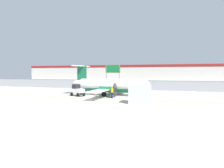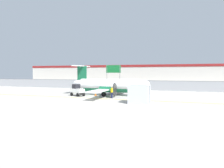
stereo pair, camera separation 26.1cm
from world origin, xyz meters
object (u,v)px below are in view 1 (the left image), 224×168
object	(u,v)px
cargo_container	(140,94)
traffic_cone_near_right	(79,91)
ground_crew_worker	(112,92)
parked_car_0	(97,81)
parked_car_2	(146,83)
traffic_cone_near_left	(96,94)
parked_car_1	(107,84)
traffic_cone_far_left	(134,96)
parked_car_3	(182,84)
highway_sign	(113,71)
commuter_airplane	(111,86)
baggage_tug	(77,91)

from	to	relation	value
cargo_container	traffic_cone_near_right	bearing A→B (deg)	145.00
ground_crew_worker	cargo_container	xyz separation A→B (m)	(4.70, -3.65, 0.15)
cargo_container	traffic_cone_near_right	world-z (taller)	cargo_container
parked_car_0	parked_car_2	xyz separation A→B (m)	(16.99, -7.02, 0.00)
traffic_cone_near_left	traffic_cone_near_right	distance (m)	5.99
traffic_cone_near_right	parked_car_1	distance (m)	14.53
traffic_cone_near_right	traffic_cone_far_left	world-z (taller)	same
parked_car_1	parked_car_3	distance (m)	18.76
cargo_container	highway_sign	size ratio (longest dim) A/B	0.44
parked_car_1	parked_car_2	xyz separation A→B (m)	(9.39, 5.33, 0.00)
commuter_airplane	parked_car_0	xyz separation A→B (m)	(-14.38, 29.21, -0.71)
baggage_tug	ground_crew_worker	bearing A→B (deg)	13.44
baggage_tug	traffic_cone_near_left	xyz separation A→B (m)	(2.54, 1.38, -0.54)
cargo_container	traffic_cone_far_left	world-z (taller)	cargo_container
parked_car_0	parked_car_1	distance (m)	14.51
commuter_airplane	parked_car_1	distance (m)	18.18
commuter_airplane	parked_car_0	world-z (taller)	commuter_airplane
parked_car_2	highway_sign	xyz separation A→B (m)	(-6.77, -8.26, 3.24)
commuter_airplane	traffic_cone_near_right	distance (m)	7.58
cargo_container	parked_car_2	world-z (taller)	cargo_container
parked_car_0	parked_car_3	distance (m)	27.22
cargo_container	traffic_cone_near_left	xyz separation A→B (m)	(-8.25, 5.99, -0.79)
traffic_cone_near_right	parked_car_3	size ratio (longest dim) A/B	0.15
parked_car_0	highway_sign	bearing A→B (deg)	-60.04
parked_car_1	parked_car_2	distance (m)	10.80
traffic_cone_far_left	highway_sign	distance (m)	19.11
traffic_cone_far_left	parked_car_3	world-z (taller)	parked_car_3
baggage_tug	highway_sign	world-z (taller)	highway_sign
traffic_cone_near_right	traffic_cone_far_left	bearing A→B (deg)	-24.10
baggage_tug	traffic_cone_near_right	world-z (taller)	baggage_tug
traffic_cone_near_left	parked_car_3	size ratio (longest dim) A/B	0.15
traffic_cone_near_left	parked_car_3	bearing A→B (deg)	57.99
traffic_cone_near_right	parked_car_2	bearing A→B (deg)	63.95
baggage_tug	highway_sign	xyz separation A→B (m)	(0.68, 16.56, 3.28)
ground_crew_worker	traffic_cone_near_right	distance (m)	10.27
ground_crew_worker	parked_car_1	distance (m)	21.98
commuter_airplane	parked_car_3	world-z (taller)	commuter_airplane
traffic_cone_far_left	highway_sign	size ratio (longest dim) A/B	0.12
traffic_cone_near_left	parked_car_1	xyz separation A→B (m)	(-4.48, 18.12, 0.58)
parked_car_0	baggage_tug	bearing A→B (deg)	-77.13
ground_crew_worker	traffic_cone_far_left	world-z (taller)	ground_crew_worker
parked_car_0	highway_sign	xyz separation A→B (m)	(10.22, -15.29, 3.24)
parked_car_3	parked_car_0	bearing A→B (deg)	169.68
traffic_cone_far_left	parked_car_2	xyz separation A→B (m)	(-1.71, 24.96, 0.58)
highway_sign	traffic_cone_far_left	bearing A→B (deg)	-63.06
traffic_cone_near_right	parked_car_1	bearing A→B (deg)	88.77
traffic_cone_near_right	parked_car_2	size ratio (longest dim) A/B	0.15
traffic_cone_near_left	traffic_cone_near_right	xyz separation A→B (m)	(-4.79, 3.60, 0.00)
parked_car_2	parked_car_1	bearing A→B (deg)	-155.18
cargo_container	traffic_cone_far_left	size ratio (longest dim) A/B	3.82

